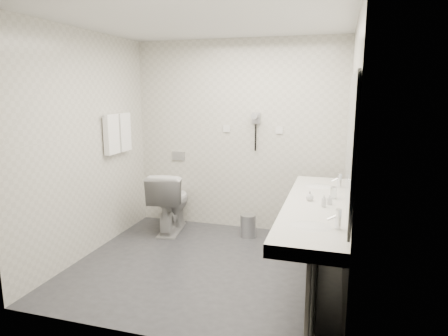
% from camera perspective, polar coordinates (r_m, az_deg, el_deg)
% --- Properties ---
extents(floor, '(2.80, 2.80, 0.00)m').
position_cam_1_polar(floor, '(4.36, -2.53, -13.94)').
color(floor, '#2D2E32').
rests_on(floor, ground).
extents(ceiling, '(2.80, 2.80, 0.00)m').
position_cam_1_polar(ceiling, '(4.00, -2.85, 20.54)').
color(ceiling, silver).
rests_on(ceiling, wall_back).
extents(wall_back, '(2.80, 0.00, 2.80)m').
position_cam_1_polar(wall_back, '(5.22, 2.01, 4.60)').
color(wall_back, beige).
rests_on(wall_back, floor).
extents(wall_front, '(2.80, 0.00, 2.80)m').
position_cam_1_polar(wall_front, '(2.81, -11.38, -1.35)').
color(wall_front, beige).
rests_on(wall_front, floor).
extents(wall_left, '(0.00, 2.60, 2.60)m').
position_cam_1_polar(wall_left, '(4.64, -19.28, 3.14)').
color(wall_left, beige).
rests_on(wall_left, floor).
extents(wall_right, '(0.00, 2.60, 2.60)m').
position_cam_1_polar(wall_right, '(3.77, 17.84, 1.51)').
color(wall_right, beige).
rests_on(wall_right, floor).
extents(vanity_counter, '(0.55, 2.20, 0.10)m').
position_cam_1_polar(vanity_counter, '(3.68, 13.18, -5.68)').
color(vanity_counter, silver).
rests_on(vanity_counter, floor).
extents(vanity_panel, '(0.03, 2.15, 0.75)m').
position_cam_1_polar(vanity_panel, '(3.82, 13.28, -11.81)').
color(vanity_panel, gray).
rests_on(vanity_panel, floor).
extents(vanity_post_near, '(0.06, 0.06, 0.75)m').
position_cam_1_polar(vanity_post_near, '(2.89, 12.59, -19.77)').
color(vanity_post_near, silver).
rests_on(vanity_post_near, floor).
extents(vanity_post_far, '(0.06, 0.06, 0.75)m').
position_cam_1_polar(vanity_post_far, '(4.80, 14.39, -7.06)').
color(vanity_post_far, silver).
rests_on(vanity_post_far, floor).
extents(mirror, '(0.02, 2.20, 1.05)m').
position_cam_1_polar(mirror, '(3.55, 17.85, 4.18)').
color(mirror, '#B2BCC6').
rests_on(mirror, wall_right).
extents(basin_near, '(0.40, 0.31, 0.05)m').
position_cam_1_polar(basin_near, '(3.05, 12.45, -8.50)').
color(basin_near, silver).
rests_on(basin_near, vanity_counter).
extents(basin_far, '(0.40, 0.31, 0.05)m').
position_cam_1_polar(basin_far, '(4.30, 13.74, -2.78)').
color(basin_far, silver).
rests_on(basin_far, vanity_counter).
extents(faucet_near, '(0.04, 0.04, 0.15)m').
position_cam_1_polar(faucet_near, '(3.02, 16.24, -7.11)').
color(faucet_near, silver).
rests_on(faucet_near, vanity_counter).
extents(faucet_far, '(0.04, 0.04, 0.15)m').
position_cam_1_polar(faucet_far, '(4.28, 16.40, -1.76)').
color(faucet_far, silver).
rests_on(faucet_far, vanity_counter).
extents(soap_bottle_a, '(0.05, 0.05, 0.09)m').
position_cam_1_polar(soap_bottle_a, '(3.63, 15.05, -4.42)').
color(soap_bottle_a, white).
rests_on(soap_bottle_a, vanity_counter).
extents(soap_bottle_b, '(0.10, 0.10, 0.09)m').
position_cam_1_polar(soap_bottle_b, '(3.71, 12.34, -3.98)').
color(soap_bottle_b, white).
rests_on(soap_bottle_b, vanity_counter).
extents(soap_bottle_c, '(0.06, 0.06, 0.11)m').
position_cam_1_polar(soap_bottle_c, '(3.54, 14.28, -4.61)').
color(soap_bottle_c, white).
rests_on(soap_bottle_c, vanity_counter).
extents(glass_left, '(0.07, 0.07, 0.11)m').
position_cam_1_polar(glass_left, '(3.84, 15.61, -3.48)').
color(glass_left, silver).
rests_on(glass_left, vanity_counter).
extents(toilet, '(0.57, 0.86, 0.81)m').
position_cam_1_polar(toilet, '(5.28, -7.79, -4.81)').
color(toilet, silver).
rests_on(toilet, floor).
extents(flush_plate, '(0.18, 0.02, 0.12)m').
position_cam_1_polar(flush_plate, '(5.52, -6.62, 1.75)').
color(flush_plate, '#B2B5BA').
rests_on(flush_plate, wall_back).
extents(pedal_bin, '(0.20, 0.20, 0.28)m').
position_cam_1_polar(pedal_bin, '(5.09, 3.52, -8.45)').
color(pedal_bin, '#B2B5BA').
rests_on(pedal_bin, floor).
extents(bin_lid, '(0.20, 0.20, 0.02)m').
position_cam_1_polar(bin_lid, '(5.05, 3.54, -6.89)').
color(bin_lid, '#B2B5BA').
rests_on(bin_lid, pedal_bin).
extents(towel_rail, '(0.02, 0.62, 0.02)m').
position_cam_1_polar(towel_rail, '(5.04, -15.38, 7.39)').
color(towel_rail, silver).
rests_on(towel_rail, wall_left).
extents(towel_near, '(0.07, 0.24, 0.48)m').
position_cam_1_polar(towel_near, '(4.93, -16.00, 4.72)').
color(towel_near, white).
rests_on(towel_near, towel_rail).
extents(towel_far, '(0.07, 0.24, 0.48)m').
position_cam_1_polar(towel_far, '(5.17, -14.35, 5.08)').
color(towel_far, white).
rests_on(towel_far, towel_rail).
extents(dryer_cradle, '(0.10, 0.04, 0.14)m').
position_cam_1_polar(dryer_cradle, '(5.12, 4.67, 7.24)').
color(dryer_cradle, gray).
rests_on(dryer_cradle, wall_back).
extents(dryer_barrel, '(0.08, 0.14, 0.08)m').
position_cam_1_polar(dryer_barrel, '(5.05, 4.51, 7.53)').
color(dryer_barrel, gray).
rests_on(dryer_barrel, dryer_cradle).
extents(dryer_cord, '(0.02, 0.02, 0.35)m').
position_cam_1_polar(dryer_cord, '(5.12, 4.60, 4.44)').
color(dryer_cord, black).
rests_on(dryer_cord, dryer_cradle).
extents(switch_plate_a, '(0.09, 0.02, 0.09)m').
position_cam_1_polar(switch_plate_a, '(5.24, 0.39, 5.73)').
color(switch_plate_a, silver).
rests_on(switch_plate_a, wall_back).
extents(switch_plate_b, '(0.09, 0.02, 0.09)m').
position_cam_1_polar(switch_plate_b, '(5.09, 8.01, 5.46)').
color(switch_plate_b, silver).
rests_on(switch_plate_b, wall_back).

